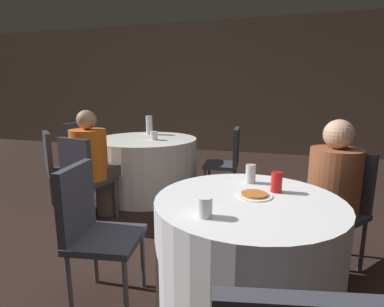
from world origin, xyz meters
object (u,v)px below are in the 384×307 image
at_px(chair_near_west, 91,223).
at_px(chair_far_southwest, 58,163).
at_px(chair_far_south, 83,173).
at_px(soda_can_red, 277,182).
at_px(pizza_plate_near, 254,195).
at_px(soda_can_silver, 251,174).
at_px(person_floral_shirt, 327,197).
at_px(bottle_far, 149,125).
at_px(table_near, 246,258).
at_px(table_far, 147,166).
at_px(chair_far_west, 80,148).
at_px(chair_far_east, 229,157).
at_px(person_orange_shirt, 95,164).
at_px(chair_near_northeast, 339,199).

height_order(chair_near_west, chair_far_southwest, same).
bearing_deg(chair_far_south, soda_can_red, -8.63).
height_order(chair_far_southwest, pizza_plate_near, chair_far_southwest).
bearing_deg(soda_can_silver, person_floral_shirt, 28.87).
bearing_deg(bottle_far, chair_far_southwest, -119.06).
height_order(table_near, table_far, same).
relative_size(table_near, table_far, 0.82).
height_order(table_near, chair_far_west, chair_far_west).
bearing_deg(soda_can_silver, chair_far_south, 162.69).
bearing_deg(bottle_far, soda_can_red, -49.93).
xyz_separation_m(chair_near_west, chair_far_east, (0.51, 2.08, 0.00)).
relative_size(person_orange_shirt, soda_can_silver, 9.37).
bearing_deg(chair_near_west, chair_far_southwest, -142.76).
xyz_separation_m(table_far, bottle_far, (-0.11, 0.35, 0.49)).
relative_size(table_far, soda_can_red, 10.62).
distance_m(chair_far_east, person_orange_shirt, 1.56).
xyz_separation_m(person_floral_shirt, pizza_plate_near, (-0.48, -0.54, 0.16)).
xyz_separation_m(chair_near_northeast, person_orange_shirt, (-2.26, 0.26, 0.05)).
xyz_separation_m(chair_near_northeast, chair_far_southwest, (-2.81, 0.38, 0.00)).
bearing_deg(chair_far_southwest, table_far, 90.00).
relative_size(chair_near_west, soda_can_red, 7.29).
bearing_deg(person_orange_shirt, bottle_far, 97.99).
height_order(table_far, chair_far_east, chair_far_east).
bearing_deg(bottle_far, chair_near_west, -74.58).
distance_m(table_near, chair_far_southwest, 2.47).
height_order(chair_far_south, chair_far_southwest, same).
bearing_deg(chair_far_south, table_near, -14.98).
relative_size(chair_near_northeast, soda_can_red, 7.29).
xyz_separation_m(soda_can_red, bottle_far, (-1.73, 2.05, 0.07)).
xyz_separation_m(chair_near_west, bottle_far, (-0.65, 2.36, 0.33)).
xyz_separation_m(table_near, person_floral_shirt, (0.50, 0.60, 0.22)).
height_order(chair_far_south, person_floral_shirt, person_floral_shirt).
xyz_separation_m(chair_far_west, chair_far_east, (2.12, -0.01, 0.00)).
relative_size(chair_near_west, chair_far_southwest, 1.00).
bearing_deg(soda_can_silver, chair_far_west, 146.88).
height_order(person_orange_shirt, person_floral_shirt, person_orange_shirt).
relative_size(table_far, chair_far_southwest, 1.46).
relative_size(chair_near_northeast, person_floral_shirt, 0.79).
relative_size(chair_far_east, person_floral_shirt, 0.79).
distance_m(chair_near_west, soda_can_red, 1.15).
xyz_separation_m(table_near, person_orange_shirt, (-1.65, 0.98, 0.22)).
bearing_deg(chair_near_northeast, table_near, 90.00).
relative_size(table_far, chair_far_south, 1.46).
height_order(table_far, soda_can_red, soda_can_red).
distance_m(chair_far_southwest, chair_far_east, 1.98).
xyz_separation_m(chair_far_southwest, person_orange_shirt, (0.55, -0.12, 0.05)).
height_order(chair_far_southwest, chair_far_east, same).
relative_size(chair_far_east, pizza_plate_near, 4.28).
bearing_deg(table_far, chair_far_east, 4.06).
bearing_deg(chair_far_west, chair_far_east, 94.24).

